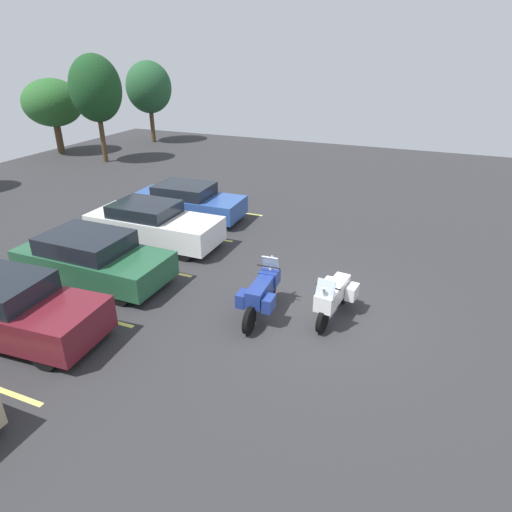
% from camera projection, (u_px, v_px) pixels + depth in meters
% --- Properties ---
extents(ground, '(44.00, 44.00, 0.10)m').
position_uv_depth(ground, '(321.00, 315.00, 11.55)').
color(ground, '#2D2D30').
extents(motorcycle_touring, '(2.22, 0.93, 1.38)m').
position_uv_depth(motorcycle_touring, '(334.00, 295.00, 11.11)').
color(motorcycle_touring, black).
rests_on(motorcycle_touring, ground).
extents(motorcycle_second, '(2.28, 0.94, 1.36)m').
position_uv_depth(motorcycle_second, '(262.00, 292.00, 11.26)').
color(motorcycle_second, black).
rests_on(motorcycle_second, ground).
extents(parking_stripes, '(14.50, 4.90, 0.01)m').
position_uv_depth(parking_stripes, '(94.00, 283.00, 13.04)').
color(parking_stripes, '#EAE066').
rests_on(parking_stripes, ground).
extents(car_maroon, '(2.05, 4.43, 1.52)m').
position_uv_depth(car_maroon, '(11.00, 309.00, 10.36)').
color(car_maroon, maroon).
rests_on(car_maroon, ground).
extents(car_green, '(1.99, 4.55, 1.44)m').
position_uv_depth(car_green, '(92.00, 258.00, 12.91)').
color(car_green, '#235638').
rests_on(car_green, ground).
extents(car_white, '(1.81, 4.62, 1.46)m').
position_uv_depth(car_white, '(153.00, 224.00, 15.32)').
color(car_white, white).
rests_on(car_white, ground).
extents(car_blue, '(1.89, 4.47, 1.39)m').
position_uv_depth(car_blue, '(188.00, 202.00, 17.68)').
color(car_blue, '#2D519E').
rests_on(car_blue, ground).
extents(tree_far_left, '(2.89, 2.89, 5.98)m').
position_uv_depth(tree_far_left, '(96.00, 89.00, 24.97)').
color(tree_far_left, '#4C3823').
rests_on(tree_far_left, ground).
extents(tree_center, '(3.11, 3.11, 5.46)m').
position_uv_depth(tree_center, '(149.00, 87.00, 30.72)').
color(tree_center, '#4C3823').
rests_on(tree_center, ground).
extents(tree_right, '(3.60, 3.60, 4.56)m').
position_uv_depth(tree_right, '(53.00, 103.00, 27.60)').
color(tree_right, '#4C3823').
rests_on(tree_right, ground).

